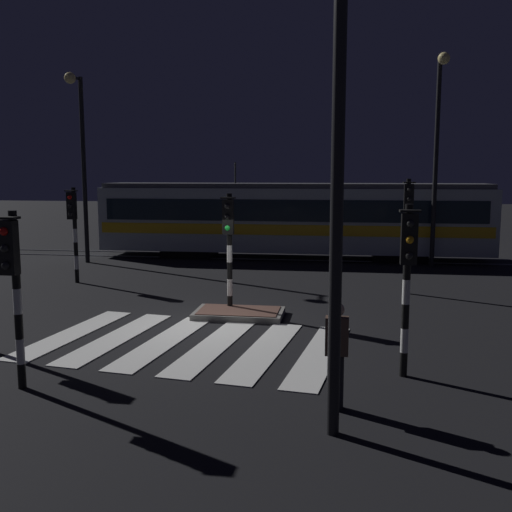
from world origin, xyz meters
The scene contains 15 objects.
ground_plane centered at (0.00, 0.00, 0.00)m, with size 120.00×120.00×0.00m, color black.
rail_near centered at (0.00, 10.98, 0.01)m, with size 80.00×0.12×0.03m, color #59595E.
rail_far centered at (0.00, 12.41, 0.01)m, with size 80.00×0.12×0.03m, color #59595E.
crosswalk_zebra centered at (0.00, -1.67, 0.01)m, with size 6.97×5.12×0.02m.
traffic_island centered at (0.66, 0.89, 0.09)m, with size 2.28×1.34×0.18m.
traffic_light_corner_near_right centered at (4.43, -3.15, 2.08)m, with size 0.36×0.42×3.15m.
traffic_light_median_centre centered at (0.33, 1.26, 2.09)m, with size 0.36×0.42×3.17m.
traffic_light_kerb_mid_left centered at (-2.15, -4.76, 2.03)m, with size 0.36×0.42×3.07m.
traffic_light_corner_far_right centered at (5.21, 4.52, 2.32)m, with size 0.36×0.42×3.52m.
traffic_light_corner_far_left centered at (-5.63, 4.69, 2.12)m, with size 0.36×0.42×3.22m.
street_lamp_trackside_left centered at (-7.23, 8.90, 4.74)m, with size 0.44×1.21×7.53m.
street_lamp_near_kerb centered at (3.20, -5.90, 4.80)m, with size 0.44×1.21×7.63m.
street_lamp_trackside_right centered at (6.77, 9.80, 5.02)m, with size 0.44×1.21×8.03m.
tram centered at (1.06, 11.69, 1.75)m, with size 16.84×2.58×4.15m.
pedestrian_waiting_at_kerb centered at (3.22, -4.74, 0.88)m, with size 0.36×0.24×1.71m.
Camera 1 is at (3.29, -13.67, 3.69)m, focal length 41.13 mm.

